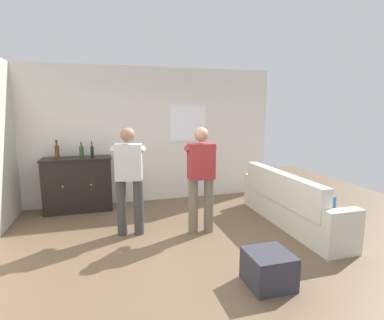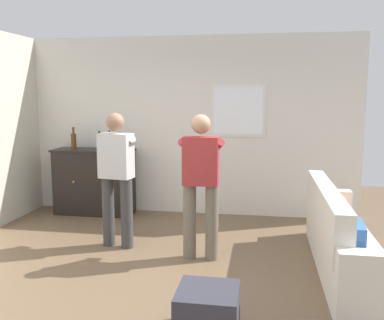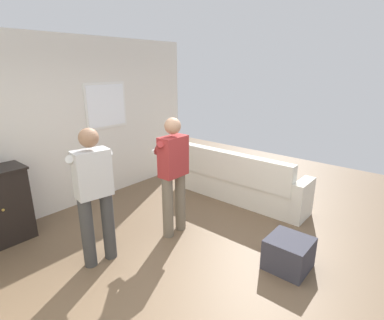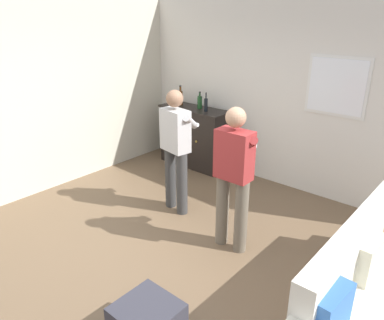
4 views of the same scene
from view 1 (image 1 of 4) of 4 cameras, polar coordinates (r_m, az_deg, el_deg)
ground at (r=4.25m, az=-1.32°, el=-17.64°), size 10.40×10.40×0.00m
wall_back_with_window at (r=6.41m, az=-7.23°, el=4.73°), size 5.20×0.15×2.80m
couch at (r=5.38m, az=17.94°, el=-8.07°), size 0.57×2.49×0.91m
sideboard_cabinet at (r=6.15m, az=-20.84°, el=-4.37°), size 1.27×0.49×1.04m
bottle_wine_green at (r=5.98m, az=-18.49°, el=1.55°), size 0.06×0.06×0.31m
bottle_liquor_amber at (r=6.10m, az=-24.32°, el=1.54°), size 0.08×0.08×0.34m
bottle_spirits_clear at (r=6.07m, az=-20.30°, el=1.54°), size 0.08×0.08×0.29m
ottoman at (r=3.66m, az=14.35°, el=-19.41°), size 0.48×0.48×0.38m
person_standing_left at (r=4.69m, az=-11.89°, el=-3.00°), size 0.55×0.51×1.68m
person_standing_right at (r=4.67m, az=1.71°, el=-2.86°), size 0.56×0.48×1.68m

